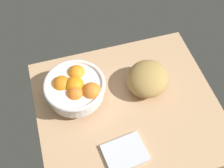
# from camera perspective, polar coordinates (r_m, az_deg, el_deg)

# --- Properties ---
(ground_plane) EXTENTS (0.65, 0.58, 0.03)m
(ground_plane) POSITION_cam_1_polar(r_m,az_deg,el_deg) (1.04, 3.19, -4.92)
(ground_plane) COLOR tan
(fruit_bowl) EXTENTS (0.22, 0.22, 0.11)m
(fruit_bowl) POSITION_cam_1_polar(r_m,az_deg,el_deg) (1.00, -7.30, -0.79)
(fruit_bowl) COLOR white
(fruit_bowl) RESTS_ON ground
(bread_loaf) EXTENTS (0.22, 0.22, 0.09)m
(bread_loaf) POSITION_cam_1_polar(r_m,az_deg,el_deg) (1.05, 7.11, 1.08)
(bread_loaf) COLOR #AD8849
(bread_loaf) RESTS_ON ground
(napkin_folded) EXTENTS (0.15, 0.12, 0.01)m
(napkin_folded) POSITION_cam_1_polar(r_m,az_deg,el_deg) (0.95, 2.59, -13.59)
(napkin_folded) COLOR silver
(napkin_folded) RESTS_ON ground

